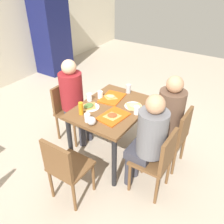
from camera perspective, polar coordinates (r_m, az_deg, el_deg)
The scene contains 25 objects.
ground_plane at distance 3.49m, azimuth 0.00°, elevation -9.88°, with size 10.00×10.00×0.02m, color #B7A893.
main_table at distance 3.08m, azimuth 0.00°, elevation -0.57°, with size 1.06×0.79×0.78m.
chair_near_left at distance 2.72m, azimuth 10.99°, elevation -10.92°, with size 0.40×0.40×0.85m.
chair_near_right at distance 3.11m, azimuth 14.91°, elevation -5.12°, with size 0.40×0.40×0.85m.
chair_far_side at distance 3.58m, azimuth -10.49°, elevation 0.97°, with size 0.40×0.40×0.85m.
chair_left_end at distance 2.63m, azimuth -11.17°, elevation -12.68°, with size 0.40×0.40×0.85m.
person_in_red at distance 2.60m, azimuth 8.71°, elevation -5.89°, with size 0.32×0.42×1.26m.
person_in_brown_jacket at distance 3.00m, azimuth 13.08°, elevation -0.55°, with size 0.32×0.42×1.26m.
person_far_side at distance 3.38m, azimuth -9.14°, elevation 3.85°, with size 0.32×0.42×1.26m.
tray_red_near at distance 2.82m, azimuth 0.31°, elevation -1.04°, with size 0.36×0.26×0.02m, color #D85914.
tray_red_far at distance 3.20m, azimuth 0.03°, elevation 3.41°, with size 0.36×0.26×0.02m, color #D85914.
paper_plate_center at distance 3.01m, azimuth -5.11°, elevation 1.17°, with size 0.22×0.22×0.01m, color white.
paper_plate_near_edge at distance 3.04m, azimuth 5.07°, elevation 1.44°, with size 0.22×0.22×0.01m, color white.
pizza_slice_a at distance 2.80m, azimuth 0.06°, elevation -0.84°, with size 0.22×0.22×0.02m.
pizza_slice_b at distance 3.20m, azimuth -0.38°, elevation 3.74°, with size 0.14×0.17×0.02m.
pizza_slice_c at distance 3.02m, azimuth -5.64°, elevation 1.44°, with size 0.21×0.17×0.02m.
pizza_slice_d at distance 3.02m, azimuth 5.38°, elevation 1.46°, with size 0.19×0.22×0.02m.
plastic_cup_a at distance 3.15m, azimuth -5.41°, elevation 3.54°, with size 0.07×0.07×0.10m, color white.
plastic_cup_b at distance 2.87m, azimuth 5.92°, elevation 0.42°, with size 0.07×0.07×0.10m, color white.
plastic_cup_c at distance 2.73m, azimuth -5.89°, elevation -1.36°, with size 0.07×0.07×0.10m, color white.
plastic_cup_d at distance 3.19m, azimuth -2.84°, elevation 4.14°, with size 0.07×0.07×0.10m, color white.
soda_can at distance 3.33m, azimuth 3.95°, elevation 5.59°, with size 0.07×0.07×0.12m, color #B7BCC6.
condiment_bottle at distance 2.86m, azimuth -7.44°, elevation 0.85°, with size 0.06×0.06×0.16m, color orange.
foil_bundle at distance 2.67m, azimuth -4.90°, elevation -2.14°, with size 0.10×0.10×0.10m, color silver.
drink_fridge at distance 5.98m, azimuth -14.37°, elevation 18.06°, with size 0.70×0.60×1.90m, color #14194C.
Camera 1 is at (-2.16, -1.41, 2.34)m, focal length 38.24 mm.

